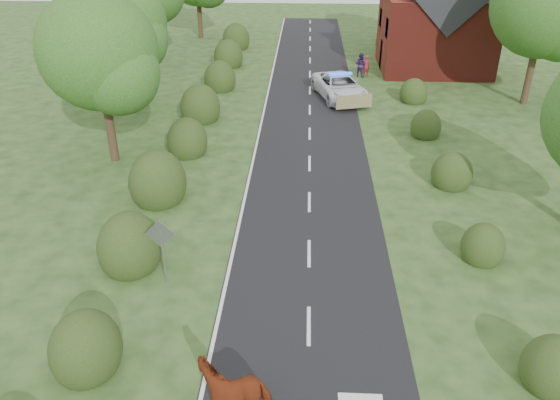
# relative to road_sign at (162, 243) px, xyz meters

# --- Properties ---
(ground) EXTENTS (120.00, 120.00, 0.00)m
(ground) POSITION_rel_road_sign_xyz_m (5.00, -2.00, -1.65)
(ground) COLOR #25411A
(road) EXTENTS (6.00, 70.00, 0.02)m
(road) POSITION_rel_road_sign_xyz_m (5.00, 13.00, -1.64)
(road) COLOR black
(road) RESTS_ON ground
(road_markings) EXTENTS (4.96, 70.00, 0.01)m
(road_markings) POSITION_rel_road_sign_xyz_m (3.40, 10.93, -1.63)
(road_markings) COLOR white
(road_markings) RESTS_ON road
(hedgerow_left) EXTENTS (2.75, 50.41, 3.00)m
(hedgerow_left) POSITION_rel_road_sign_xyz_m (-1.51, 9.69, -0.91)
(hedgerow_left) COLOR #223814
(hedgerow_left) RESTS_ON ground
(hedgerow_right) EXTENTS (2.10, 45.78, 2.10)m
(hedgerow_right) POSITION_rel_road_sign_xyz_m (11.60, 9.21, -1.10)
(hedgerow_right) COLOR #223814
(hedgerow_right) RESTS_ON ground
(tree_left_a) EXTENTS (5.74, 5.60, 8.38)m
(tree_left_a) POSITION_rel_road_sign_xyz_m (-4.75, 9.86, 3.69)
(tree_left_a) COLOR #332316
(tree_left_a) RESTS_ON ground
(tree_left_b) EXTENTS (5.74, 5.60, 8.07)m
(tree_left_b) POSITION_rel_road_sign_xyz_m (-6.25, 17.86, 3.39)
(tree_left_b) COLOR #332316
(tree_left_b) RESTS_ON ground
(tree_right_b) EXTENTS (6.56, 6.40, 9.40)m
(tree_right_b) POSITION_rel_road_sign_xyz_m (19.29, 19.84, 4.28)
(tree_right_b) COLOR #332316
(tree_right_b) RESTS_ON ground
(road_sign) EXTENTS (1.06, 0.08, 2.53)m
(road_sign) POSITION_rel_road_sign_xyz_m (0.00, 0.00, 0.00)
(road_sign) COLOR gray
(road_sign) RESTS_ON ground
(house) EXTENTS (8.00, 7.40, 9.17)m
(house) POSITION_rel_road_sign_xyz_m (14.49, 28.00, 2.13)
(house) COLOR maroon
(house) RESTS_ON ground
(cow) EXTENTS (2.34, 1.49, 1.55)m
(cow) POSITION_rel_road_sign_xyz_m (3.11, -5.36, -0.88)
(cow) COLOR brown
(cow) RESTS_ON ground
(police_van) EXTENTS (4.05, 6.18, 1.72)m
(police_van) POSITION_rel_road_sign_xyz_m (6.97, 20.43, -0.86)
(police_van) COLOR white
(police_van) RESTS_ON ground
(pedestrian_red) EXTENTS (0.68, 0.58, 1.58)m
(pedestrian_red) POSITION_rel_road_sign_xyz_m (9.18, 25.77, -0.87)
(pedestrian_red) COLOR #A3212C
(pedestrian_red) RESTS_ON ground
(pedestrian_purple) EXTENTS (1.09, 1.05, 1.78)m
(pedestrian_purple) POSITION_rel_road_sign_xyz_m (8.75, 25.63, -0.76)
(pedestrian_purple) COLOR #342158
(pedestrian_purple) RESTS_ON ground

